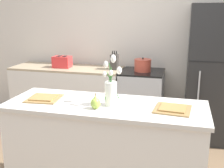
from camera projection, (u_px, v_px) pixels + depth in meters
name	position (u px, v px, depth m)	size (l,w,h in m)	color
back_wall	(141.00, 37.00, 4.28)	(5.20, 0.08, 2.70)	silver
kitchen_island	(105.00, 151.00, 2.62)	(1.80, 0.66, 0.93)	silver
back_counter	(68.00, 96.00, 4.38)	(1.68, 0.60, 0.91)	silver
stove_range	(142.00, 101.00, 4.10)	(0.60, 0.61, 0.91)	#B2B5B7
refrigerator	(213.00, 74.00, 3.76)	(0.68, 0.67, 1.83)	black
flower_vase	(111.00, 89.00, 2.43)	(0.17, 0.14, 0.44)	silver
pear_figurine	(96.00, 103.00, 2.37)	(0.08, 0.08, 0.14)	#9EBC47
plate_setting_left	(44.00, 98.00, 2.64)	(0.32, 0.32, 0.02)	olive
plate_setting_right	(173.00, 109.00, 2.35)	(0.32, 0.32, 0.02)	olive
toaster	(62.00, 62.00, 4.23)	(0.28, 0.18, 0.17)	red
cooking_pot	(143.00, 65.00, 3.96)	(0.24, 0.24, 0.20)	#CC4C38
knife_block	(114.00, 62.00, 4.09)	(0.10, 0.14, 0.27)	#3D3833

